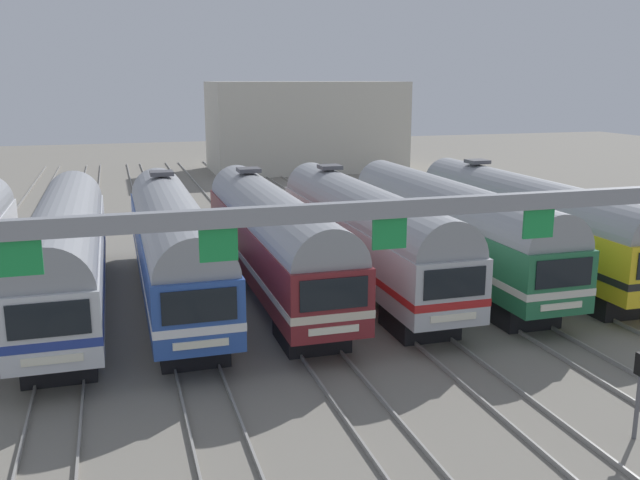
% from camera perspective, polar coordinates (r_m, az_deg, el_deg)
% --- Properties ---
extents(ground_plane, '(160.00, 160.00, 0.00)m').
position_cam_1_polar(ground_plane, '(31.35, -3.91, -4.39)').
color(ground_plane, gray).
extents(track_bed, '(27.11, 70.00, 0.15)m').
position_cam_1_polar(track_bed, '(47.57, -8.46, 1.62)').
color(track_bed, gray).
rests_on(track_bed, ground).
extents(commuter_train_silver, '(2.88, 18.06, 4.77)m').
position_cam_1_polar(commuter_train_silver, '(30.02, -20.09, -0.64)').
color(commuter_train_silver, silver).
rests_on(commuter_train_silver, ground).
extents(commuter_train_blue, '(2.88, 18.06, 5.05)m').
position_cam_1_polar(commuter_train_blue, '(30.04, -11.95, -0.11)').
color(commuter_train_blue, '#284C9E').
rests_on(commuter_train_blue, ground).
extents(commuter_train_maroon, '(2.88, 18.06, 5.05)m').
position_cam_1_polar(commuter_train_maroon, '(30.65, -3.99, 0.41)').
color(commuter_train_maroon, maroon).
rests_on(commuter_train_maroon, ground).
extents(commuter_train_stainless, '(2.88, 18.06, 5.05)m').
position_cam_1_polar(commuter_train_stainless, '(31.83, 3.53, 0.89)').
color(commuter_train_stainless, '#B2B5BA').
rests_on(commuter_train_stainless, ground).
extents(commuter_train_green, '(2.88, 18.06, 4.77)m').
position_cam_1_polar(commuter_train_green, '(33.51, 10.40, 1.31)').
color(commuter_train_green, '#236B42').
rests_on(commuter_train_green, ground).
extents(commuter_train_yellow, '(2.88, 18.06, 5.05)m').
position_cam_1_polar(commuter_train_yellow, '(35.64, 16.53, 1.68)').
color(commuter_train_yellow, gold).
rests_on(commuter_train_yellow, ground).
extents(catenary_gantry, '(30.85, 0.44, 6.97)m').
position_cam_1_polar(catenary_gantry, '(17.44, 5.70, -0.02)').
color(catenary_gantry, gray).
rests_on(catenary_gantry, ground).
extents(maintenance_building, '(19.70, 10.00, 9.15)m').
position_cam_1_polar(maintenance_building, '(73.97, -1.20, 9.31)').
color(maintenance_building, beige).
rests_on(maintenance_building, ground).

